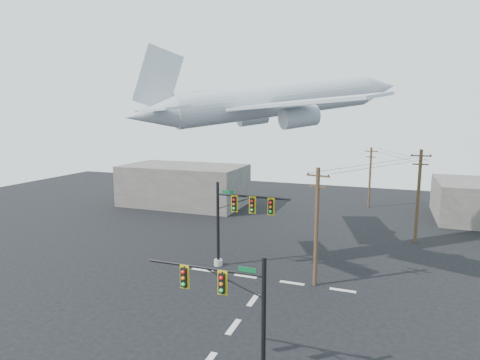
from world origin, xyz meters
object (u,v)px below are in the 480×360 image
at_px(airliner, 276,101).
at_px(signal_mast_near, 237,313).
at_px(utility_pole_c, 370,176).
at_px(utility_pole_b, 418,194).
at_px(signal_mast_far, 235,221).
at_px(utility_pole_a, 316,225).

bearing_deg(airliner, signal_mast_near, -122.96).
bearing_deg(signal_mast_near, airliner, 99.19).
xyz_separation_m(signal_mast_near, utility_pole_c, (4.53, 43.39, 1.06)).
height_order(utility_pole_b, utility_pole_c, utility_pole_b).
xyz_separation_m(signal_mast_far, airliner, (2.69, 3.16, 10.37)).
relative_size(utility_pole_b, airliner, 0.44).
bearing_deg(signal_mast_near, utility_pole_b, 70.17).
relative_size(signal_mast_far, airliner, 0.34).
bearing_deg(utility_pole_a, signal_mast_far, -173.32).
distance_m(utility_pole_a, airliner, 11.61).
height_order(utility_pole_c, airliner, airliner).
distance_m(utility_pole_a, utility_pole_c, 30.67).
height_order(signal_mast_far, utility_pole_a, utility_pole_a).
distance_m(signal_mast_near, utility_pole_c, 43.64).
bearing_deg(airliner, signal_mast_far, -172.60).
distance_m(utility_pole_b, utility_pole_c, 16.57).
bearing_deg(signal_mast_near, utility_pole_c, 84.04).
xyz_separation_m(utility_pole_a, utility_pole_b, (8.20, 14.92, 0.24)).
xyz_separation_m(signal_mast_near, airliner, (-2.79, 17.22, 11.10)).
relative_size(signal_mast_near, utility_pole_a, 0.71).
xyz_separation_m(signal_mast_far, utility_pole_c, (10.00, 29.33, 0.34)).
bearing_deg(signal_mast_far, utility_pole_a, -9.51).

